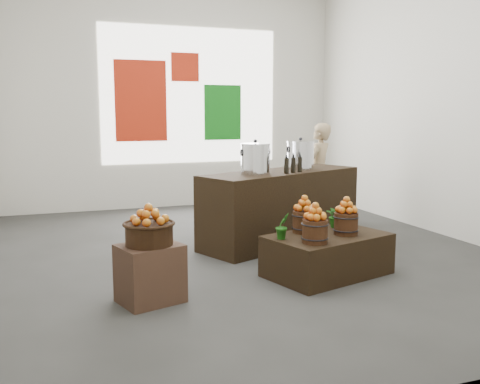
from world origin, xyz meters
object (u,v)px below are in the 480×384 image
object	(u,v)px
display_table	(327,255)
shopper	(319,172)
crate	(150,273)
stock_pot_center	(300,156)
counter	(281,207)
wicker_basket	(149,234)
stock_pot_left	(255,160)

from	to	relation	value
display_table	shopper	distance (m)	3.03
crate	stock_pot_center	distance (m)	3.10
display_table	shopper	size ratio (longest dim) A/B	0.81
crate	display_table	bearing A→B (deg)	5.36
crate	shopper	size ratio (longest dim) A/B	0.34
shopper	stock_pot_center	bearing A→B (deg)	14.10
display_table	counter	xyz separation A→B (m)	(0.13, 1.48, 0.26)
crate	counter	bearing A→B (deg)	39.33
wicker_basket	display_table	size ratio (longest dim) A/B	0.34
stock_pot_center	display_table	bearing A→B (deg)	-105.95
stock_pot_left	stock_pot_center	xyz separation A→B (m)	(0.78, 0.33, 0.00)
counter	shopper	world-z (taller)	shopper
crate	counter	xyz separation A→B (m)	(2.03, 1.66, 0.21)
wicker_basket	counter	xyz separation A→B (m)	(2.03, 1.66, -0.15)
crate	display_table	world-z (taller)	crate
display_table	counter	world-z (taller)	counter
wicker_basket	stock_pot_left	size ratio (longest dim) A/B	1.18
display_table	stock_pot_left	bearing A→B (deg)	87.38
counter	stock_pot_left	world-z (taller)	stock_pot_left
stock_pot_left	stock_pot_center	world-z (taller)	same
wicker_basket	stock_pot_left	xyz separation A→B (m)	(1.59, 1.48, 0.50)
stock_pot_left	counter	bearing A→B (deg)	22.85
shopper	stock_pot_left	bearing A→B (deg)	3.26
crate	shopper	xyz separation A→B (m)	(3.21, 2.86, 0.50)
counter	stock_pot_left	size ratio (longest dim) A/B	6.47
counter	shopper	xyz separation A→B (m)	(1.18, 1.20, 0.30)
crate	stock_pot_center	bearing A→B (deg)	37.32
wicker_basket	display_table	distance (m)	1.96
stock_pot_left	stock_pot_center	distance (m)	0.84
crate	wicker_basket	xyz separation A→B (m)	(0.00, 0.00, 0.36)
stock_pot_center	crate	bearing A→B (deg)	-142.68
crate	shopper	bearing A→B (deg)	41.66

